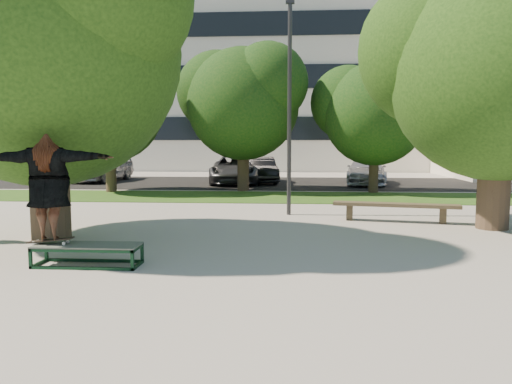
# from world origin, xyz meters

# --- Properties ---
(ground) EXTENTS (120.00, 120.00, 0.00)m
(ground) POSITION_xyz_m (0.00, 0.00, 0.00)
(ground) COLOR #9B948E
(ground) RESTS_ON ground
(grass_strip) EXTENTS (30.00, 4.00, 0.02)m
(grass_strip) POSITION_xyz_m (1.00, 9.50, 0.01)
(grass_strip) COLOR #214C15
(grass_strip) RESTS_ON ground
(asphalt_strip) EXTENTS (40.00, 8.00, 0.01)m
(asphalt_strip) POSITION_xyz_m (0.00, 16.00, 0.01)
(asphalt_strip) COLOR black
(asphalt_strip) RESTS_ON ground
(tree_left) EXTENTS (6.96, 5.95, 7.12)m
(tree_left) POSITION_xyz_m (-4.29, 1.09, 4.42)
(tree_left) COLOR #38281E
(tree_left) RESTS_ON ground
(tree_right) EXTENTS (6.24, 5.33, 6.51)m
(tree_right) POSITION_xyz_m (5.92, 3.08, 4.09)
(tree_right) COLOR #38281E
(tree_right) RESTS_ON ground
(bg_tree_left) EXTENTS (5.28, 4.51, 5.77)m
(bg_tree_left) POSITION_xyz_m (-6.57, 11.07, 3.73)
(bg_tree_left) COLOR #38281E
(bg_tree_left) RESTS_ON ground
(bg_tree_mid) EXTENTS (5.76, 4.92, 6.24)m
(bg_tree_mid) POSITION_xyz_m (-1.08, 12.08, 4.02)
(bg_tree_mid) COLOR #38281E
(bg_tree_mid) RESTS_ON ground
(bg_tree_right) EXTENTS (5.04, 4.31, 5.43)m
(bg_tree_right) POSITION_xyz_m (4.43, 11.57, 3.49)
(bg_tree_right) COLOR #38281E
(bg_tree_right) RESTS_ON ground
(lamppost) EXTENTS (0.25, 0.15, 6.11)m
(lamppost) POSITION_xyz_m (1.00, 5.00, 3.15)
(lamppost) COLOR #2D2D30
(lamppost) RESTS_ON ground
(office_building) EXTENTS (30.00, 14.12, 16.00)m
(office_building) POSITION_xyz_m (-2.00, 31.98, 8.00)
(office_building) COLOR silver
(office_building) RESTS_ON ground
(grind_box) EXTENTS (1.80, 0.60, 0.38)m
(grind_box) POSITION_xyz_m (-2.45, -1.26, 0.19)
(grind_box) COLOR #10311D
(grind_box) RESTS_ON ground
(skater_rig) EXTENTS (2.31, 1.01, 1.90)m
(skater_rig) POSITION_xyz_m (-3.10, -1.26, 1.36)
(skater_rig) COLOR white
(skater_rig) RESTS_ON grind_box
(bench) EXTENTS (3.30, 1.05, 0.50)m
(bench) POSITION_xyz_m (3.84, 3.88, 0.42)
(bench) COLOR #4B402D
(bench) RESTS_ON ground
(car_silver_a) EXTENTS (2.33, 4.94, 1.63)m
(car_silver_a) POSITION_xyz_m (-9.00, 16.50, 0.82)
(car_silver_a) COLOR #A09FA4
(car_silver_a) RESTS_ON asphalt_strip
(car_dark) EXTENTS (2.14, 4.21, 1.32)m
(car_dark) POSITION_xyz_m (-0.50, 16.06, 0.66)
(car_dark) COLOR black
(car_dark) RESTS_ON asphalt_strip
(car_grey) EXTENTS (2.74, 5.21, 1.40)m
(car_grey) POSITION_xyz_m (-1.78, 15.53, 0.70)
(car_grey) COLOR #515156
(car_grey) RESTS_ON asphalt_strip
(car_silver_b) EXTENTS (2.49, 4.80, 1.33)m
(car_silver_b) POSITION_xyz_m (4.81, 15.57, 0.67)
(car_silver_b) COLOR #B4B3B8
(car_silver_b) RESTS_ON asphalt_strip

